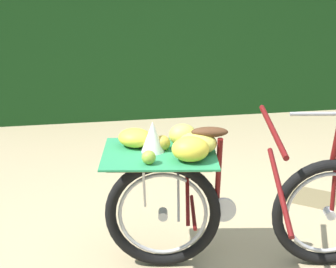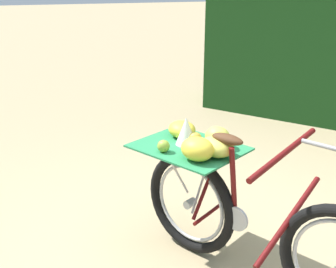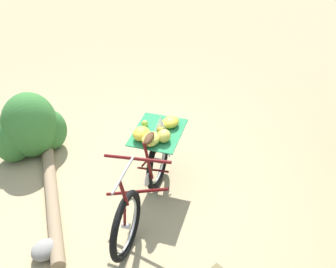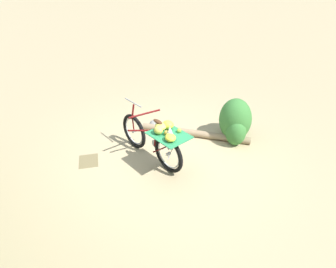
# 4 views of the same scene
# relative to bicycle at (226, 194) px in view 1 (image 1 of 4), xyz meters

# --- Properties ---
(foliage_hedge) EXTENTS (4.87, 4.07, 2.40)m
(foliage_hedge) POSITION_rel_bicycle_xyz_m (1.70, -3.37, 0.70)
(foliage_hedge) COLOR #143814
(foliage_hedge) RESTS_ON ground_plane
(bicycle) EXTENTS (1.70, 1.12, 1.03)m
(bicycle) POSITION_rel_bicycle_xyz_m (0.00, 0.00, 0.00)
(bicycle) COLOR black
(bicycle) RESTS_ON ground_plane
(leaf_litter_patch) EXTENTS (0.44, 0.36, 0.01)m
(leaf_litter_patch) POSITION_rel_bicycle_xyz_m (-0.26, -1.26, -0.50)
(leaf_litter_patch) COLOR olive
(leaf_litter_patch) RESTS_ON ground_plane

